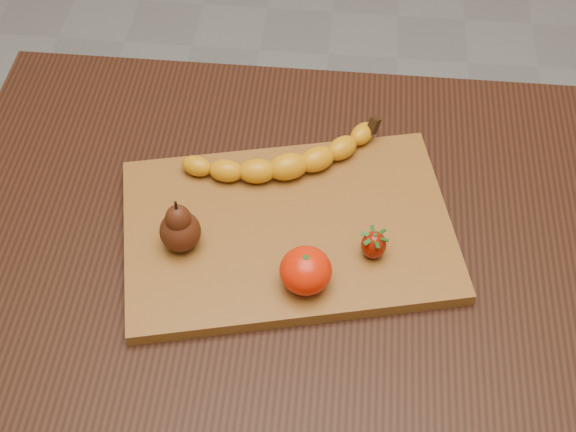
# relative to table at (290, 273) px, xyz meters

# --- Properties ---
(table) EXTENTS (1.00, 0.70, 0.76)m
(table) POSITION_rel_table_xyz_m (0.00, 0.00, 0.00)
(table) COLOR black
(table) RESTS_ON ground
(cutting_board) EXTENTS (0.51, 0.40, 0.02)m
(cutting_board) POSITION_rel_table_xyz_m (-0.00, -0.00, 0.11)
(cutting_board) COLOR brown
(cutting_board) RESTS_ON table
(banana) EXTENTS (0.26, 0.15, 0.04)m
(banana) POSITION_rel_table_xyz_m (-0.01, 0.09, 0.14)
(banana) COLOR orange
(banana) RESTS_ON cutting_board
(pear) EXTENTS (0.06, 0.06, 0.09)m
(pear) POSITION_rel_table_xyz_m (-0.14, -0.05, 0.16)
(pear) COLOR #40190A
(pear) RESTS_ON cutting_board
(mandarin) EXTENTS (0.07, 0.07, 0.06)m
(mandarin) POSITION_rel_table_xyz_m (0.03, -0.10, 0.15)
(mandarin) COLOR red
(mandarin) RESTS_ON cutting_board
(strawberry) EXTENTS (0.04, 0.04, 0.04)m
(strawberry) POSITION_rel_table_xyz_m (0.11, -0.04, 0.14)
(strawberry) COLOR #7C1003
(strawberry) RESTS_ON cutting_board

